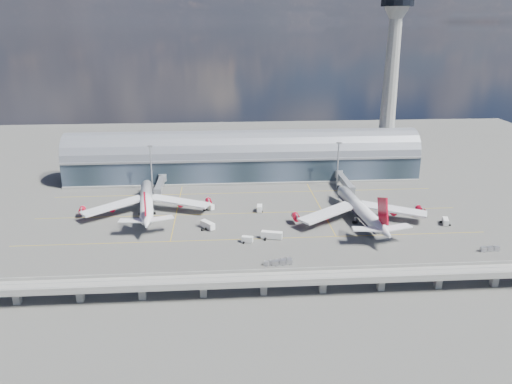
{
  "coord_description": "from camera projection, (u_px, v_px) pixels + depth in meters",
  "views": [
    {
      "loc": [
        -13.25,
        -201.51,
        86.4
      ],
      "look_at": [
        2.22,
        10.0,
        14.0
      ],
      "focal_mm": 35.0,
      "sensor_mm": 36.0,
      "label": 1
    }
  ],
  "objects": [
    {
      "name": "service_truck_3",
      "position": [
        445.0,
        221.0,
        224.25
      ],
      "size": [
        3.76,
        6.12,
        2.77
      ],
      "rotation": [
        0.0,
        0.0,
        -0.29
      ],
      "color": "silver",
      "rests_on": "ground"
    },
    {
      "name": "jet_bridge_right",
      "position": [
        344.0,
        181.0,
        269.32
      ],
      "size": [
        4.4,
        32.0,
        7.25
      ],
      "color": "gray",
      "rests_on": "ground"
    },
    {
      "name": "cargo_train_0",
      "position": [
        283.0,
        263.0,
        186.96
      ],
      "size": [
        8.07,
        2.58,
        1.77
      ],
      "rotation": [
        0.0,
        0.0,
        1.45
      ],
      "color": "gray",
      "rests_on": "ground"
    },
    {
      "name": "service_truck_5",
      "position": [
        208.0,
        206.0,
        242.17
      ],
      "size": [
        5.92,
        6.09,
        2.97
      ],
      "rotation": [
        0.0,
        0.0,
        0.75
      ],
      "color": "silver",
      "rests_on": "ground"
    },
    {
      "name": "service_truck_1",
      "position": [
        247.0,
        239.0,
        205.82
      ],
      "size": [
        4.98,
        3.26,
        2.66
      ],
      "rotation": [
        0.0,
        0.0,
        1.3
      ],
      "color": "silver",
      "rests_on": "ground"
    },
    {
      "name": "cargo_train_1",
      "position": [
        278.0,
        262.0,
        187.95
      ],
      "size": [
        11.37,
        4.35,
        1.51
      ],
      "rotation": [
        0.0,
        0.0,
        1.31
      ],
      "color": "gray",
      "rests_on": "ground"
    },
    {
      "name": "ground",
      "position": [
        253.0,
        230.0,
        219.02
      ],
      "size": [
        500.0,
        500.0,
        0.0
      ],
      "primitive_type": "plane",
      "color": "#474744",
      "rests_on": "ground"
    },
    {
      "name": "taxi_lines",
      "position": [
        250.0,
        211.0,
        239.89
      ],
      "size": [
        200.0,
        80.12,
        0.01
      ],
      "color": "gold",
      "rests_on": "ground"
    },
    {
      "name": "floodlight_mast_left",
      "position": [
        151.0,
        168.0,
        263.08
      ],
      "size": [
        3.0,
        0.7,
        25.7
      ],
      "color": "gray",
      "rests_on": "ground"
    },
    {
      "name": "airliner_right",
      "position": [
        361.0,
        210.0,
        226.61
      ],
      "size": [
        62.97,
        65.83,
        20.87
      ],
      "rotation": [
        0.0,
        0.0,
        0.08
      ],
      "color": "white",
      "rests_on": "ground"
    },
    {
      "name": "jet_bridge_left",
      "position": [
        160.0,
        184.0,
        264.34
      ],
      "size": [
        4.4,
        28.0,
        7.25
      ],
      "color": "gray",
      "rests_on": "ground"
    },
    {
      "name": "guideway",
      "position": [
        264.0,
        280.0,
        165.4
      ],
      "size": [
        220.0,
        8.5,
        7.2
      ],
      "color": "gray",
      "rests_on": "ground"
    },
    {
      "name": "service_truck_4",
      "position": [
        260.0,
        208.0,
        239.62
      ],
      "size": [
        3.07,
        5.43,
        3.01
      ],
      "rotation": [
        0.0,
        0.0,
        -0.12
      ],
      "color": "silver",
      "rests_on": "ground"
    },
    {
      "name": "service_truck_0",
      "position": [
        208.0,
        225.0,
        219.58
      ],
      "size": [
        6.78,
        7.73,
        3.23
      ],
      "rotation": [
        0.0,
        0.0,
        0.66
      ],
      "color": "silver",
      "rests_on": "ground"
    },
    {
      "name": "floodlight_mast_right",
      "position": [
        338.0,
        164.0,
        269.98
      ],
      "size": [
        3.0,
        0.7,
        25.7
      ],
      "color": "gray",
      "rests_on": "ground"
    },
    {
      "name": "cargo_train_2",
      "position": [
        490.0,
        249.0,
        198.15
      ],
      "size": [
        8.12,
        2.13,
        1.8
      ],
      "rotation": [
        0.0,
        0.0,
        1.52
      ],
      "color": "gray",
      "rests_on": "ground"
    },
    {
      "name": "service_truck_2",
      "position": [
        272.0,
        235.0,
        209.19
      ],
      "size": [
        9.18,
        4.72,
        3.2
      ],
      "rotation": [
        0.0,
        0.0,
        1.31
      ],
      "color": "silver",
      "rests_on": "ground"
    },
    {
      "name": "control_tower",
      "position": [
        390.0,
        86.0,
        286.55
      ],
      "size": [
        19.0,
        19.0,
        103.0
      ],
      "color": "gray",
      "rests_on": "ground"
    },
    {
      "name": "airliner_left",
      "position": [
        147.0,
        202.0,
        235.46
      ],
      "size": [
        62.14,
        65.36,
        19.92
      ],
      "rotation": [
        0.0,
        0.0,
        0.13
      ],
      "color": "white",
      "rests_on": "ground"
    },
    {
      "name": "terminal",
      "position": [
        244.0,
        159.0,
        288.97
      ],
      "size": [
        200.0,
        30.0,
        28.0
      ],
      "color": "#1E2932",
      "rests_on": "ground"
    }
  ]
}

